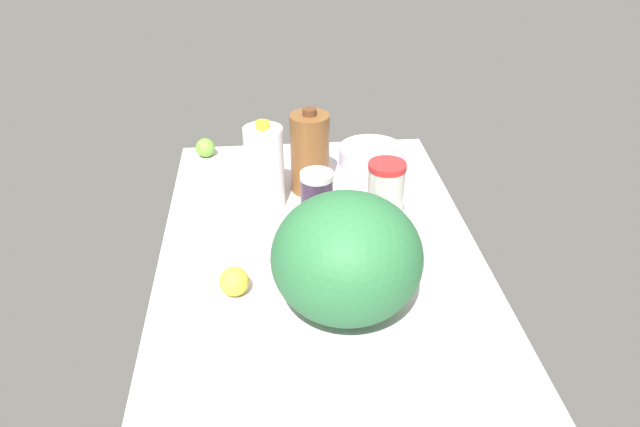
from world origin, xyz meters
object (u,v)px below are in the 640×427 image
Objects in this scene: watermelon at (347,257)px; lime_near_front at (205,148)px; milk_jug at (264,168)px; shaker_bottle at (317,211)px; chocolate_milk_jug at (311,153)px; tumbler_cup at (385,201)px; mixing_bowl at (371,157)px; lemon_far_back at (234,281)px.

watermelon reaches higher than lime_near_front.
shaker_bottle is (20.49, 11.82, -1.30)cm from milk_jug.
tumbler_cup is (25.20, 15.79, -1.19)cm from chocolate_milk_jug.
chocolate_milk_jug reaches higher than tumbler_cup.
lime_near_front is (-11.30, -49.49, -0.20)cm from mixing_bowl.
chocolate_milk_jug is at bearing -176.70° from watermelon.
chocolate_milk_jug is (-51.76, -2.99, -1.77)cm from watermelon.
milk_jug is at bearing -160.36° from watermelon.
lemon_far_back is at bearing -61.47° from tumbler_cup.
shaker_bottle is at bearing -170.58° from watermelon.
milk_jug is 46.84cm from watermelon.
lime_near_front is (-68.43, -10.53, -0.31)cm from lemon_far_back.
watermelon is 5.22× the size of lime_near_front.
milk_jug is 1.26× the size of mixing_bowl.
chocolate_milk_jug reaches higher than mixing_bowl.
lemon_far_back is (19.56, -35.97, -6.78)cm from tumbler_cup.
tumbler_cup is at bearing 32.07° from chocolate_milk_jug.
lemon_far_back is (44.75, -20.19, -7.97)cm from chocolate_milk_jug.
mixing_bowl is at bearing 122.46° from milk_jug.
mixing_bowl is at bearing 166.17° from watermelon.
mixing_bowl reaches higher than lime_near_front.
chocolate_milk_jug is 1.26× the size of mixing_bowl.
lime_near_front is at bearing -171.25° from lemon_far_back.
tumbler_cup is at bearing 58.44° from milk_jug.
tumbler_cup is at bearing -4.56° from mixing_bowl.
mixing_bowl is at bearing 175.44° from tumbler_cup.
tumbler_cup is (17.52, 28.53, -1.22)cm from milk_jug.
mixing_bowl is (-12.38, 18.78, -8.08)cm from chocolate_milk_jug.
chocolate_milk_jug is 49.74cm from lemon_far_back.
lime_near_front is at bearing -155.92° from watermelon.
tumbler_cup is (-26.56, 12.80, -2.95)cm from watermelon.
watermelon reaches higher than mixing_bowl.
milk_jug reaches higher than lemon_far_back.
shaker_bottle reaches higher than lime_near_front.
tumbler_cup is at bearing 118.53° from lemon_far_back.
watermelon is 1.27× the size of chocolate_milk_jug.
tumbler_cup reaches higher than shaker_bottle.
shaker_bottle reaches higher than lemon_far_back.
mixing_bowl is 3.25× the size of lime_near_front.
tumbler_cup reaches higher than lemon_far_back.
watermelon is at bearing -13.83° from mixing_bowl.
mixing_bowl is 0.96× the size of shaker_bottle.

